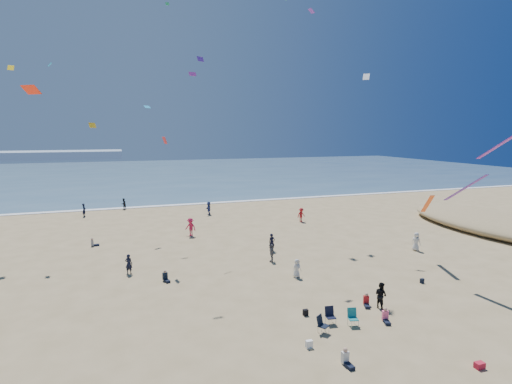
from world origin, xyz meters
name	(u,v)px	position (x,y,z in m)	size (l,w,h in m)	color
ground	(272,381)	(0.00, 0.00, 0.00)	(220.00, 220.00, 0.00)	tan
ocean	(144,174)	(0.00, 95.00, 0.03)	(220.00, 100.00, 0.06)	#476B84
surf_line	(164,206)	(0.00, 45.00, 0.04)	(220.00, 1.20, 0.08)	white
standing_flyers	(258,236)	(6.53, 20.74, 0.86)	(32.60, 48.66, 1.93)	#C71C43
seated_group	(245,288)	(1.74, 9.58, 0.42)	(18.24, 26.04, 0.84)	silver
chair_cluster	(336,320)	(5.18, 3.36, 0.50)	(2.78, 1.55, 1.00)	black
white_tote	(309,344)	(2.81, 1.95, 0.20)	(0.35, 0.20, 0.40)	white
black_backpack	(306,312)	(4.24, 5.31, 0.19)	(0.30, 0.22, 0.38)	black
cooler	(480,365)	(9.55, -2.26, 0.15)	(0.45, 0.30, 0.30)	red
navy_bag	(422,281)	(14.63, 7.29, 0.17)	(0.28, 0.18, 0.34)	black
kites_aloft	(330,90)	(9.93, 13.34, 14.25)	(42.89, 41.20, 29.13)	yellow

